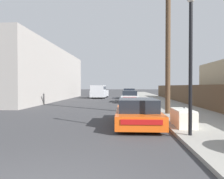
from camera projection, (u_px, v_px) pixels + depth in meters
name	position (u px, v px, depth m)	size (l,w,h in m)	color
sidewalk_curb	(154.00, 99.00, 25.77)	(4.20, 63.00, 0.12)	gray
discarded_fridge	(183.00, 118.00, 8.23)	(0.74, 1.69, 0.70)	silver
parked_sports_car_red	(137.00, 113.00, 9.09)	(1.91, 4.60, 1.20)	#E05114
car_parked_mid	(130.00, 97.00, 21.86)	(1.94, 4.50, 1.27)	silver
car_parked_far	(129.00, 94.00, 28.49)	(1.85, 4.57, 1.43)	#2D478C
pickup_truck	(99.00, 92.00, 29.62)	(2.22, 5.47, 1.89)	silver
utility_pole	(168.00, 36.00, 11.90)	(1.80, 0.29, 9.06)	#4C3826
street_lamp	(191.00, 54.00, 6.62)	(0.26, 0.26, 4.66)	black
wooden_fence	(190.00, 95.00, 17.57)	(0.08, 32.50, 1.75)	brown
building_left_block	(35.00, 75.00, 25.21)	(7.00, 21.13, 6.38)	gray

